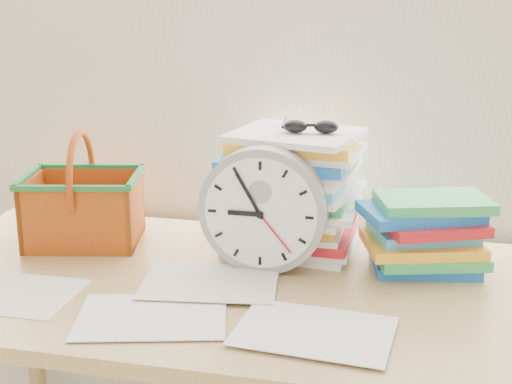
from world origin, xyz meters
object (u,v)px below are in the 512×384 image
(paper_stack, at_px, (289,192))
(book_stack, at_px, (426,233))
(desk, at_px, (235,315))
(basket, at_px, (82,188))
(clock, at_px, (263,210))

(paper_stack, relative_size, book_stack, 1.19)
(desk, distance_m, paper_stack, 0.30)
(paper_stack, height_order, basket, paper_stack)
(desk, relative_size, paper_stack, 4.54)
(book_stack, bearing_deg, desk, -156.20)
(book_stack, bearing_deg, clock, -164.50)
(desk, xyz_separation_m, clock, (0.04, 0.07, 0.21))
(book_stack, xyz_separation_m, basket, (-0.76, -0.02, 0.05))
(book_stack, relative_size, basket, 1.01)
(clock, xyz_separation_m, basket, (-0.44, 0.07, -0.00))
(desk, bearing_deg, paper_stack, 71.04)
(desk, bearing_deg, book_stack, 23.80)
(book_stack, bearing_deg, paper_stack, 171.76)
(desk, relative_size, clock, 5.33)
(paper_stack, relative_size, basket, 1.20)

